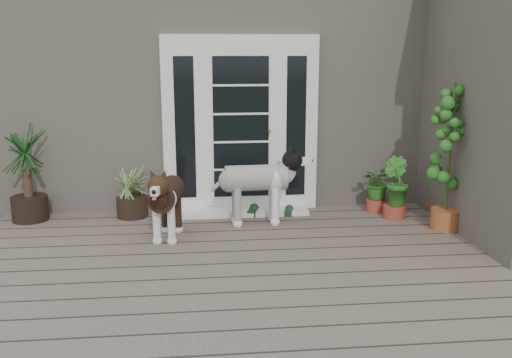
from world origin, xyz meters
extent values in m
cube|color=#6B5B4C|center=(0.00, 0.40, 0.06)|extent=(6.20, 4.60, 0.12)
cube|color=#665E54|center=(0.00, 4.65, 1.55)|extent=(7.40, 4.00, 3.10)
cube|color=white|center=(-0.20, 2.60, 1.19)|extent=(1.90, 0.14, 2.15)
cube|color=white|center=(-0.20, 2.40, 0.14)|extent=(1.60, 0.40, 0.05)
imported|color=#205317|center=(1.46, 2.31, 0.38)|extent=(0.55, 0.55, 0.51)
imported|color=#255418|center=(1.59, 2.02, 0.38)|extent=(0.47, 0.47, 0.53)
imported|color=#2B611B|center=(2.24, 2.22, 0.41)|extent=(0.53, 0.53, 0.58)
camera|label=1|loc=(-0.73, -4.34, 2.10)|focal=40.00mm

